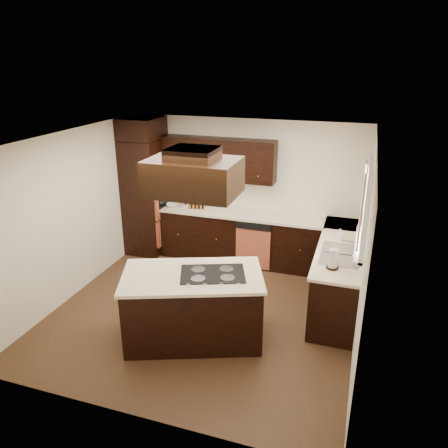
{
  "coord_description": "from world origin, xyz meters",
  "views": [
    {
      "loc": [
        1.98,
        -5.14,
        3.47
      ],
      "look_at": [
        0.1,
        0.6,
        1.15
      ],
      "focal_mm": 35.0,
      "sensor_mm": 36.0,
      "label": 1
    }
  ],
  "objects_px": {
    "oven_column": "(146,197)",
    "island": "(193,308)",
    "spice_rack": "(194,201)",
    "range_hood": "(193,177)"
  },
  "relations": [
    {
      "from": "island",
      "to": "range_hood",
      "type": "distance_m",
      "value": 1.72
    },
    {
      "from": "spice_rack",
      "to": "oven_column",
      "type": "bearing_deg",
      "value": 167.38
    },
    {
      "from": "oven_column",
      "to": "island",
      "type": "xyz_separation_m",
      "value": [
        1.86,
        -2.34,
        -0.62
      ]
    },
    {
      "from": "island",
      "to": "range_hood",
      "type": "relative_size",
      "value": 1.62
    },
    {
      "from": "range_hood",
      "to": "spice_rack",
      "type": "bearing_deg",
      "value": 112.07
    },
    {
      "from": "oven_column",
      "to": "spice_rack",
      "type": "xyz_separation_m",
      "value": [
        0.94,
        0.06,
        -0.0
      ]
    },
    {
      "from": "spice_rack",
      "to": "island",
      "type": "bearing_deg",
      "value": -85.13
    },
    {
      "from": "oven_column",
      "to": "island",
      "type": "relative_size",
      "value": 1.25
    },
    {
      "from": "island",
      "to": "spice_rack",
      "type": "relative_size",
      "value": 5.17
    },
    {
      "from": "island",
      "to": "spice_rack",
      "type": "height_order",
      "value": "spice_rack"
    }
  ]
}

